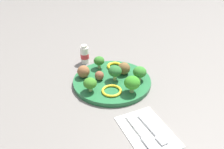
{
  "coord_description": "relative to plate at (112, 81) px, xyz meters",
  "views": [
    {
      "loc": [
        0.62,
        -0.25,
        0.45
      ],
      "look_at": [
        0.0,
        0.0,
        0.04
      ],
      "focal_mm": 35.37,
      "sensor_mm": 36.0,
      "label": 1
    }
  ],
  "objects": [
    {
      "name": "broccoli_floret_center",
      "position": [
        0.1,
        0.03,
        0.04
      ],
      "size": [
        0.05,
        0.05,
        0.06
      ],
      "color": "#8EB966",
      "rests_on": "plate"
    },
    {
      "name": "broccoli_floret_front_right",
      "position": [
        0.01,
        0.01,
        0.04
      ],
      "size": [
        0.05,
        0.05,
        0.06
      ],
      "color": "#A8BC79",
      "rests_on": "plate"
    },
    {
      "name": "broccoli_floret_far_rim",
      "position": [
        0.04,
        -0.09,
        0.04
      ],
      "size": [
        0.04,
        0.04,
        0.05
      ],
      "color": "#97BF67",
      "rests_on": "plate"
    },
    {
      "name": "napkin",
      "position": [
        0.26,
        -0.0,
        -0.01
      ],
      "size": [
        0.17,
        0.13,
        0.01
      ],
      "primitive_type": "cube",
      "rotation": [
        0.0,
        0.0,
        0.04
      ],
      "color": "white",
      "rests_on": "ground_plane"
    },
    {
      "name": "ground_plane",
      "position": [
        0.0,
        0.0,
        -0.01
      ],
      "size": [
        4.0,
        4.0,
        0.0
      ],
      "primitive_type": "plane",
      "color": "slate"
    },
    {
      "name": "knife",
      "position": [
        0.27,
        -0.02,
        -0.0
      ],
      "size": [
        0.15,
        0.02,
        0.01
      ],
      "color": "white",
      "rests_on": "napkin"
    },
    {
      "name": "pepper_ring_center",
      "position": [
        0.07,
        -0.03,
        0.01
      ],
      "size": [
        0.1,
        0.1,
        0.01
      ],
      "primitive_type": "torus",
      "rotation": [
        0.0,
        0.0,
        2.26
      ],
      "color": "yellow",
      "rests_on": "plate"
    },
    {
      "name": "meatball_far_rim",
      "position": [
        -0.05,
        -0.09,
        0.03
      ],
      "size": [
        0.05,
        0.05,
        0.05
      ],
      "primitive_type": "sphere",
      "color": "brown",
      "rests_on": "plate"
    },
    {
      "name": "broccoli_floret_back_right",
      "position": [
        -0.09,
        -0.02,
        0.04
      ],
      "size": [
        0.04,
        0.04,
        0.05
      ],
      "color": "#96C276",
      "rests_on": "plate"
    },
    {
      "name": "plate",
      "position": [
        0.0,
        0.0,
        0.0
      ],
      "size": [
        0.28,
        0.28,
        0.02
      ],
      "primitive_type": "cylinder",
      "color": "#236638",
      "rests_on": "ground_plane"
    },
    {
      "name": "pepper_ring_mid_left",
      "position": [
        -0.08,
        0.04,
        0.01
      ],
      "size": [
        0.08,
        0.08,
        0.01
      ],
      "primitive_type": "torus",
      "rotation": [
        0.0,
        0.0,
        2.68
      ],
      "color": "yellow",
      "rests_on": "plate"
    },
    {
      "name": "broccoli_floret_mid_right",
      "position": [
        0.04,
        0.09,
        0.04
      ],
      "size": [
        0.05,
        0.05,
        0.05
      ],
      "color": "#A4BB74",
      "rests_on": "plate"
    },
    {
      "name": "meatball_front_right",
      "position": [
        -0.02,
        0.06,
        0.03
      ],
      "size": [
        0.05,
        0.05,
        0.05
      ],
      "primitive_type": "sphere",
      "color": "brown",
      "rests_on": "plate"
    },
    {
      "name": "fork",
      "position": [
        0.26,
        0.01,
        -0.0
      ],
      "size": [
        0.12,
        0.03,
        0.01
      ],
      "color": "silver",
      "rests_on": "napkin"
    },
    {
      "name": "meatball_center",
      "position": [
        -0.02,
        -0.04,
        0.02
      ],
      "size": [
        0.03,
        0.03,
        0.03
      ],
      "primitive_type": "sphere",
      "color": "brown",
      "rests_on": "plate"
    },
    {
      "name": "yogurt_bottle",
      "position": [
        -0.19,
        -0.05,
        0.03
      ],
      "size": [
        0.04,
        0.04,
        0.08
      ],
      "color": "white",
      "rests_on": "ground_plane"
    }
  ]
}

